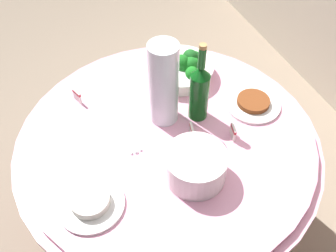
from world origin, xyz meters
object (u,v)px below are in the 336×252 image
(food_plate_stir_fry, at_px, (253,103))
(label_placard_front, at_px, (77,96))
(serving_tongs, at_px, (129,138))
(wine_bottle, at_px, (199,91))
(broccoli_bowl, at_px, (182,68))
(label_placard_rear, at_px, (192,131))
(plate_stack, at_px, (196,166))
(decorative_fruit_vase, at_px, (164,86))
(label_placard_mid, at_px, (233,131))
(food_plate_rice, at_px, (91,202))

(food_plate_stir_fry, distance_m, label_placard_front, 0.71)
(serving_tongs, height_order, label_placard_front, label_placard_front)
(wine_bottle, height_order, food_plate_stir_fry, wine_bottle)
(broccoli_bowl, bearing_deg, label_placard_rear, -18.37)
(label_placard_rear, bearing_deg, plate_stack, -21.15)
(wine_bottle, bearing_deg, label_placard_rear, -37.12)
(plate_stack, height_order, label_placard_front, plate_stack)
(plate_stack, relative_size, label_placard_rear, 3.82)
(broccoli_bowl, height_order, decorative_fruit_vase, decorative_fruit_vase)
(plate_stack, height_order, wine_bottle, wine_bottle)
(wine_bottle, height_order, serving_tongs, wine_bottle)
(food_plate_stir_fry, height_order, label_placard_mid, label_placard_mid)
(food_plate_rice, distance_m, label_placard_front, 0.50)
(broccoli_bowl, xyz_separation_m, wine_bottle, (0.24, -0.04, 0.08))
(plate_stack, height_order, serving_tongs, plate_stack)
(broccoli_bowl, bearing_deg, food_plate_stir_fry, 34.60)
(wine_bottle, bearing_deg, food_plate_rice, -64.81)
(wine_bottle, xyz_separation_m, food_plate_rice, (0.23, -0.49, -0.11))
(label_placard_mid, bearing_deg, broccoli_bowl, -175.40)
(broccoli_bowl, relative_size, label_placard_rear, 5.09)
(food_plate_rice, xyz_separation_m, label_placard_front, (-0.49, 0.08, 0.01))
(broccoli_bowl, height_order, serving_tongs, broccoli_bowl)
(serving_tongs, relative_size, label_placard_rear, 3.04)
(wine_bottle, xyz_separation_m, label_placard_front, (-0.26, -0.41, -0.10))
(decorative_fruit_vase, relative_size, label_placard_mid, 6.18)
(plate_stack, bearing_deg, wine_bottle, 152.57)
(food_plate_stir_fry, relative_size, label_placard_rear, 4.00)
(decorative_fruit_vase, height_order, food_plate_stir_fry, decorative_fruit_vase)
(food_plate_stir_fry, distance_m, label_placard_mid, 0.20)
(food_plate_rice, xyz_separation_m, food_plate_stir_fry, (-0.19, 0.72, -0.00))
(broccoli_bowl, relative_size, serving_tongs, 1.67)
(label_placard_front, bearing_deg, broccoli_bowl, 87.33)
(decorative_fruit_vase, relative_size, label_placard_front, 6.18)
(food_plate_rice, height_order, label_placard_front, label_placard_front)
(food_plate_rice, distance_m, label_placard_mid, 0.57)
(label_placard_mid, xyz_separation_m, label_placard_rear, (-0.06, -0.14, 0.00))
(food_plate_stir_fry, height_order, label_placard_rear, label_placard_rear)
(label_placard_mid, bearing_deg, decorative_fruit_vase, -134.79)
(serving_tongs, relative_size, food_plate_rice, 0.76)
(label_placard_front, bearing_deg, plate_stack, 28.65)
(wine_bottle, bearing_deg, decorative_fruit_vase, -108.62)
(plate_stack, height_order, food_plate_stir_fry, plate_stack)
(decorative_fruit_vase, height_order, label_placard_mid, decorative_fruit_vase)
(food_plate_stir_fry, bearing_deg, food_plate_rice, -74.89)
(plate_stack, height_order, food_plate_rice, plate_stack)
(food_plate_rice, height_order, label_placard_rear, label_placard_rear)
(broccoli_bowl, xyz_separation_m, label_placard_rear, (0.33, -0.11, -0.01))
(wine_bottle, distance_m, food_plate_stir_fry, 0.26)
(broccoli_bowl, bearing_deg, food_plate_rice, -48.66)
(food_plate_rice, bearing_deg, decorative_fruit_vase, 126.68)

